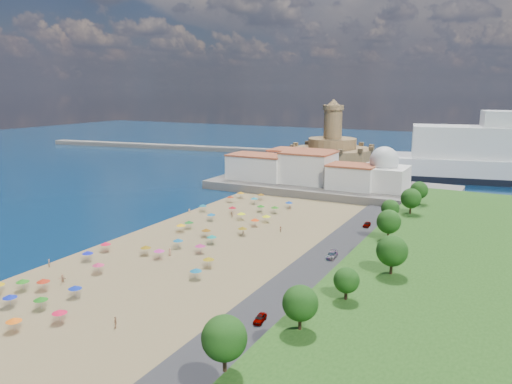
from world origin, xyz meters
The scene contains 11 objects.
ground centered at (0.00, 0.00, 0.00)m, with size 700.00×700.00×0.00m, color #071938.
terrace centered at (10.00, 73.00, 1.50)m, with size 90.00×36.00×3.00m, color #59544C.
jetty centered at (-12.00, 108.00, 1.20)m, with size 18.00×70.00×2.40m, color #59544C.
breakwater centered at (-110.00, 153.00, 1.30)m, with size 200.00×7.00×2.60m, color #59544C.
waterfront_buildings centered at (-3.05, 73.64, 7.88)m, with size 57.00×29.00×11.00m.
domed_building centered at (30.00, 71.00, 8.97)m, with size 16.00×16.00×15.00m.
fortress centered at (-12.00, 138.00, 6.68)m, with size 40.00×40.00×32.40m.
beach_parasols centered at (-1.69, -9.28, 2.15)m, with size 32.36×116.02×2.20m.
beachgoers centered at (1.24, -4.09, 1.13)m, with size 33.68×85.31×1.88m.
parked_cars centered at (36.00, 0.67, 1.36)m, with size 2.23×67.53×1.36m.
hillside_trees centered at (47.39, -8.02, 9.88)m, with size 15.25×102.69×6.95m.
Camera 1 is at (70.10, -101.03, 37.85)m, focal length 35.00 mm.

